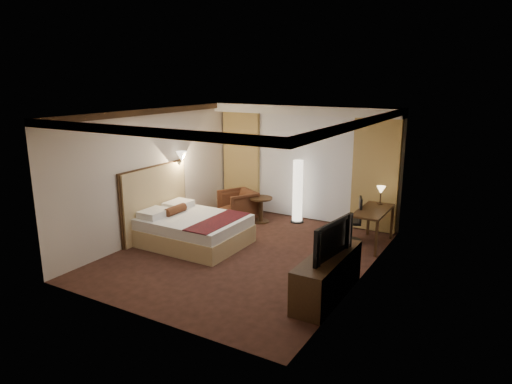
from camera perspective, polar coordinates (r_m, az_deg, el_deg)
The scene contains 21 objects.
floor at distance 8.87m, azimuth -1.31°, elevation -7.77°, with size 4.50×5.50×0.01m, color black.
ceiling at distance 8.25m, azimuth -1.42°, elevation 9.90°, with size 4.50×5.50×0.01m, color white.
back_wall at distance 10.85m, azimuth 6.27°, elevation 3.66°, with size 4.50×0.02×2.70m, color beige.
left_wall at distance 9.80m, azimuth -12.66°, elevation 2.26°, with size 0.02×5.50×2.70m, color beige.
right_wall at distance 7.56m, azimuth 13.33°, elevation -1.27°, with size 0.02×5.50×2.70m, color beige.
crown_molding at distance 8.26m, azimuth -1.42°, elevation 9.48°, with size 4.50×5.50×0.12m, color black, non-canonical shape.
soffit at distance 10.46m, azimuth 5.88°, elevation 10.19°, with size 4.50×0.50×0.20m, color white.
curtain_sheer at distance 10.79m, azimuth 6.08°, elevation 3.07°, with size 2.48×0.04×2.45m, color silver.
curtain_left_drape at distance 11.53m, azimuth -1.78°, elevation 3.85°, with size 1.00×0.14×2.45m, color tan.
curtain_right_drape at distance 10.18m, azimuth 14.70°, elevation 2.00°, with size 1.00×0.14×2.45m, color tan.
wall_sconce at distance 10.19m, azimuth -9.29°, elevation 4.41°, with size 0.24×0.24×0.24m, color white, non-canonical shape.
bed at distance 9.37m, azimuth -7.71°, elevation -4.77°, with size 2.00×1.56×0.58m, color white, non-canonical shape.
headboard at distance 9.87m, azimuth -12.44°, elevation -1.23°, with size 0.12×1.86×1.50m, color tan, non-canonical shape.
armchair at distance 10.86m, azimuth -2.28°, elevation -1.46°, with size 0.76×0.71×0.78m, color #4D2B17.
side_table at distance 10.68m, azimuth 0.61°, elevation -2.23°, with size 0.54×0.54×0.60m, color black, non-canonical shape.
floor_lamp at distance 10.61m, azimuth 5.23°, elevation 0.08°, with size 0.31×0.31×1.48m, color white, non-canonical shape.
desk at distance 9.50m, azimuth 14.32°, elevation -4.32°, with size 0.55×1.26×0.75m, color black, non-canonical shape.
desk_lamp at distance 9.79m, azimuth 15.30°, elevation -0.50°, with size 0.18×0.18×0.34m, color #FFD899, non-canonical shape.
office_chair at distance 9.53m, azimuth 11.77°, elevation -3.42°, with size 0.46×0.46×0.96m, color black, non-canonical shape.
dresser at distance 7.22m, azimuth 8.92°, elevation -10.33°, with size 0.50×1.75×0.68m, color black, non-canonical shape.
television at distance 6.99m, azimuth 8.90°, elevation -5.33°, with size 1.12×0.65×0.15m, color black.
Camera 1 is at (4.31, -7.01, 3.32)m, focal length 32.00 mm.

